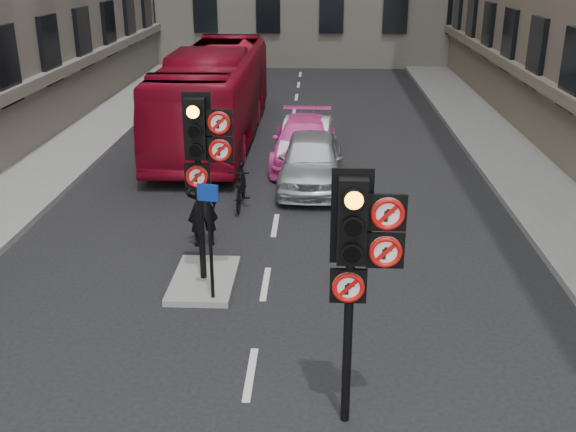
# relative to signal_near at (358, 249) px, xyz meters

# --- Properties ---
(pavement_left) EXTENTS (3.00, 50.00, 0.16)m
(pavement_left) POSITION_rel_signal_near_xyz_m (-8.69, 11.01, -2.50)
(pavement_left) COLOR gray
(pavement_left) RESTS_ON ground
(pavement_right) EXTENTS (3.00, 50.00, 0.16)m
(pavement_right) POSITION_rel_signal_near_xyz_m (5.71, 11.01, -2.50)
(pavement_right) COLOR gray
(pavement_right) RESTS_ON ground
(centre_island) EXTENTS (1.20, 2.00, 0.12)m
(centre_island) POSITION_rel_signal_near_xyz_m (-2.69, 4.01, -2.52)
(centre_island) COLOR gray
(centre_island) RESTS_ON ground
(signal_near) EXTENTS (0.91, 0.40, 3.58)m
(signal_near) POSITION_rel_signal_near_xyz_m (0.00, 0.00, 0.00)
(signal_near) COLOR black
(signal_near) RESTS_ON ground
(signal_far) EXTENTS (0.91, 0.40, 3.58)m
(signal_far) POSITION_rel_signal_near_xyz_m (-2.60, 4.00, 0.12)
(signal_far) COLOR black
(signal_far) RESTS_ON centre_island
(car_silver) EXTENTS (1.81, 4.28, 1.45)m
(car_silver) POSITION_rel_signal_near_xyz_m (-0.69, 9.97, -1.86)
(car_silver) COLOR #B5B9BE
(car_silver) RESTS_ON ground
(car_white) EXTENTS (1.59, 4.01, 1.30)m
(car_white) POSITION_rel_signal_near_xyz_m (-0.86, 12.17, -1.93)
(car_white) COLOR silver
(car_white) RESTS_ON ground
(car_pink) EXTENTS (1.96, 4.62, 1.33)m
(car_pink) POSITION_rel_signal_near_xyz_m (-0.92, 12.10, -1.92)
(car_pink) COLOR #EE46A8
(car_pink) RESTS_ON ground
(bus_red) EXTENTS (2.64, 11.14, 3.10)m
(bus_red) POSITION_rel_signal_near_xyz_m (-3.99, 14.70, -1.03)
(bus_red) COLOR maroon
(bus_red) RESTS_ON ground
(motorcycle) EXTENTS (0.51, 1.79, 1.08)m
(motorcycle) POSITION_rel_signal_near_xyz_m (-2.43, 8.28, -2.04)
(motorcycle) COLOR black
(motorcycle) RESTS_ON ground
(motorcyclist) EXTENTS (0.78, 0.63, 1.85)m
(motorcyclist) POSITION_rel_signal_near_xyz_m (-2.99, 5.82, -1.66)
(motorcyclist) COLOR black
(motorcyclist) RESTS_ON ground
(info_sign) EXTENTS (0.38, 0.15, 2.19)m
(info_sign) POSITION_rel_signal_near_xyz_m (-2.39, 3.19, -1.05)
(info_sign) COLOR black
(info_sign) RESTS_ON centre_island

